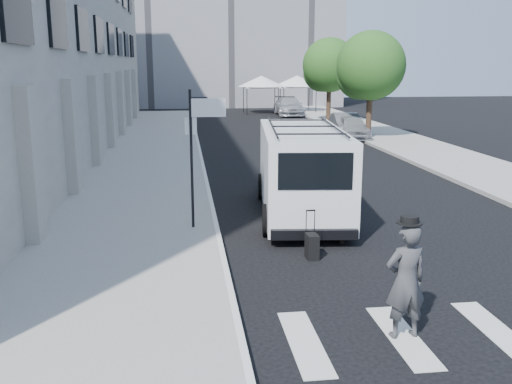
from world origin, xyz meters
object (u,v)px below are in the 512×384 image
object	(u,v)px
cargo_van	(301,170)
parked_car_b	(346,125)
suitcase	(312,246)
parked_car_c	(289,106)
parked_car_a	(352,127)
businessman	(406,281)
briefcase	(339,234)

from	to	relation	value
cargo_van	parked_car_b	world-z (taller)	cargo_van
suitcase	parked_car_c	distance (m)	35.61
parked_car_a	businessman	bearing A→B (deg)	-101.66
businessman	parked_car_a	size ratio (longest dim) A/B	0.47
parked_car_c	businessman	bearing A→B (deg)	-96.14
briefcase	parked_car_c	size ratio (longest dim) A/B	0.09
suitcase	cargo_van	xyz separation A→B (m)	(0.55, 3.88, 0.99)
businessman	parked_car_a	distance (m)	24.32
businessman	parked_car_c	xyz separation A→B (m)	(5.41, 38.93, -0.20)
cargo_van	parked_car_b	bearing A→B (deg)	75.83
businessman	cargo_van	bearing A→B (deg)	-96.03
businessman	parked_car_c	size ratio (longest dim) A/B	0.37
cargo_van	parked_car_a	world-z (taller)	cargo_van
briefcase	parked_car_c	xyz separation A→B (m)	(5.08, 33.93, 0.57)
briefcase	parked_car_a	xyz separation A→B (m)	(5.86, 18.52, 0.51)
briefcase	parked_car_a	bearing A→B (deg)	69.02
parked_car_c	parked_car_b	bearing A→B (deg)	-85.07
briefcase	parked_car_c	bearing A→B (deg)	78.07
parked_car_a	cargo_van	bearing A→B (deg)	-108.52
businessman	briefcase	bearing A→B (deg)	-100.37
businessman	parked_car_a	xyz separation A→B (m)	(6.20, 23.52, -0.27)
cargo_van	businessman	bearing A→B (deg)	-83.48
briefcase	parked_car_a	world-z (taller)	parked_car_a
briefcase	parked_car_c	world-z (taller)	parked_car_c
suitcase	parked_car_b	size ratio (longest dim) A/B	0.26
suitcase	parked_car_a	xyz separation A→B (m)	(6.81, 19.68, 0.39)
businessman	briefcase	distance (m)	5.07
businessman	briefcase	xyz separation A→B (m)	(0.34, 5.00, -0.77)
businessman	parked_car_b	distance (m)	25.49
parked_car_a	parked_car_b	world-z (taller)	parked_car_b
cargo_van	parked_car_b	xyz separation A→B (m)	(6.26, 17.00, -0.59)
briefcase	cargo_van	distance (m)	2.97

